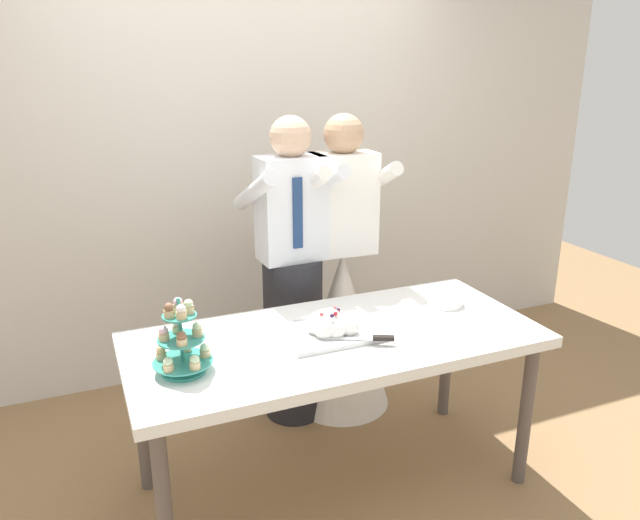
{
  "coord_description": "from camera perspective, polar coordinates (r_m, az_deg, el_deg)",
  "views": [
    {
      "loc": [
        -1.0,
        -2.2,
        1.92
      ],
      "look_at": [
        -0.01,
        0.15,
        1.07
      ],
      "focal_mm": 34.15,
      "sensor_mm": 36.0,
      "label": 1
    }
  ],
  "objects": [
    {
      "name": "ground_plane",
      "position": [
        3.08,
        1.36,
        -20.17
      ],
      "size": [
        8.0,
        8.0,
        0.0
      ],
      "primitive_type": "plane",
      "color": "olive"
    },
    {
      "name": "rear_wall",
      "position": [
        3.77,
        -7.4,
        11.02
      ],
      "size": [
        5.2,
        0.1,
        2.9
      ],
      "primitive_type": "cube",
      "color": "beige",
      "rests_on": "ground_plane"
    },
    {
      "name": "dessert_table",
      "position": [
        2.7,
        1.47,
        -8.45
      ],
      "size": [
        1.8,
        0.8,
        0.78
      ],
      "color": "white",
      "rests_on": "ground_plane"
    },
    {
      "name": "cupcake_stand",
      "position": [
        2.38,
        -12.84,
        -7.61
      ],
      "size": [
        0.23,
        0.23,
        0.31
      ],
      "color": "teal",
      "rests_on": "dessert_table"
    },
    {
      "name": "main_cake_tray",
      "position": [
        2.65,
        1.02,
        -6.23
      ],
      "size": [
        0.42,
        0.37,
        0.13
      ],
      "color": "silver",
      "rests_on": "dessert_table"
    },
    {
      "name": "plate_stack",
      "position": [
        3.04,
        11.65,
        -3.74
      ],
      "size": [
        0.18,
        0.18,
        0.04
      ],
      "color": "white",
      "rests_on": "dessert_table"
    },
    {
      "name": "person_groom",
      "position": [
        3.26,
        -2.58,
        -2.77
      ],
      "size": [
        0.48,
        0.51,
        1.66
      ],
      "color": "#232328",
      "rests_on": "ground_plane"
    },
    {
      "name": "person_bride",
      "position": [
        3.43,
        2.04,
        -4.63
      ],
      "size": [
        0.56,
        0.56,
        1.66
      ],
      "color": "white",
      "rests_on": "ground_plane"
    }
  ]
}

